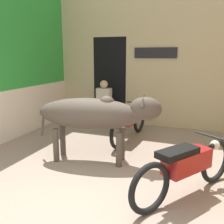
% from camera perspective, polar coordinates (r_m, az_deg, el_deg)
% --- Properties ---
extents(ground_plane, '(30.00, 30.00, 0.00)m').
position_cam_1_polar(ground_plane, '(3.66, -9.10, -20.24)').
color(ground_plane, gray).
extents(wall_left_shopfront, '(0.25, 4.43, 4.17)m').
position_cam_1_polar(wall_left_shopfront, '(6.57, -21.74, 11.99)').
color(wall_left_shopfront, green).
rests_on(wall_left_shopfront, ground_plane).
extents(wall_back_with_doorway, '(5.49, 0.93, 4.17)m').
position_cam_1_polar(wall_back_with_doorway, '(7.55, 6.25, 11.30)').
color(wall_back_with_doorway, '#C6B289').
rests_on(wall_back_with_doorway, ground_plane).
extents(cow, '(2.32, 0.92, 1.31)m').
position_cam_1_polar(cow, '(4.77, -3.58, -0.46)').
color(cow, '#4C4238').
rests_on(cow, ground_plane).
extents(motorcycle_near, '(1.19, 1.81, 0.79)m').
position_cam_1_polar(motorcycle_near, '(3.85, 15.94, -11.22)').
color(motorcycle_near, black).
rests_on(motorcycle_near, ground_plane).
extents(motorcycle_far, '(0.58, 2.04, 0.81)m').
position_cam_1_polar(motorcycle_far, '(6.12, 3.85, -1.80)').
color(motorcycle_far, black).
rests_on(motorcycle_far, ground_plane).
extents(shopkeeper_seated, '(0.40, 0.34, 1.28)m').
position_cam_1_polar(shopkeeper_seated, '(7.18, -1.88, 2.06)').
color(shopkeeper_seated, brown).
rests_on(shopkeeper_seated, ground_plane).
extents(plastic_stool, '(0.30, 0.30, 0.44)m').
position_cam_1_polar(plastic_stool, '(7.40, -3.99, -1.14)').
color(plastic_stool, '#DB6093').
rests_on(plastic_stool, ground_plane).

